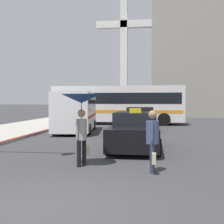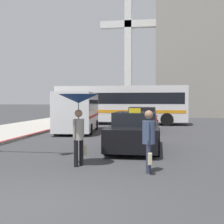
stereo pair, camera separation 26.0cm
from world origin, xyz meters
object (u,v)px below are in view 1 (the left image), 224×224
Objects in this scene: ambulance_van at (76,110)px; pedestrian_with_umbrella at (81,106)px; sedan_red at (140,120)px; pedestrian_man at (152,137)px; city_bus at (118,103)px; monument_cross at (124,44)px; taxi at (135,132)px.

ambulance_van is 2.76× the size of pedestrian_with_umbrella.
pedestrian_man reaches higher than sedan_red.
city_bus is 5.07× the size of pedestrian_with_umbrella.
city_bus is 0.64× the size of monument_cross.
ambulance_van is 6.95m from city_bus.
pedestrian_with_umbrella is 0.13× the size of monument_cross.
pedestrian_with_umbrella reaches higher than taxi.
monument_cross reaches higher than pedestrian_man.
taxi is 7.38m from sedan_red.
ambulance_van reaches higher than taxi.
sedan_red is 4.04m from ambulance_van.
monument_cross reaches higher than ambulance_van.
sedan_red is 5.95m from city_bus.
sedan_red is at bearing -81.91° from monument_cross.
monument_cross reaches higher than pedestrian_with_umbrella.
monument_cross is (-3.05, 21.42, 8.62)m from sedan_red.
sedan_red is (-0.11, 7.38, 0.01)m from taxi.
monument_cross is at bearing -83.75° from taxi.
pedestrian_man is 0.10× the size of monument_cross.
city_bus is 6.43× the size of pedestrian_man.
taxi is 7.35m from ambulance_van.
monument_cross is (-3.16, 28.80, 8.64)m from taxi.
sedan_red is 10.81m from pedestrian_with_umbrella.
pedestrian_man is (0.77, -11.20, 0.25)m from sedan_red.
city_bus is (-2.11, 12.89, 1.02)m from taxi.
taxi is 30.23m from monument_cross.
sedan_red is 11.23m from pedestrian_man.
sedan_red is 2.87× the size of pedestrian_man.
ambulance_van reaches higher than sedan_red.
ambulance_van is at bearing -154.26° from pedestrian_man.
pedestrian_with_umbrella is (-1.34, -3.31, 1.04)m from taxi.
ambulance_van is (-3.81, -1.19, 0.62)m from sedan_red.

